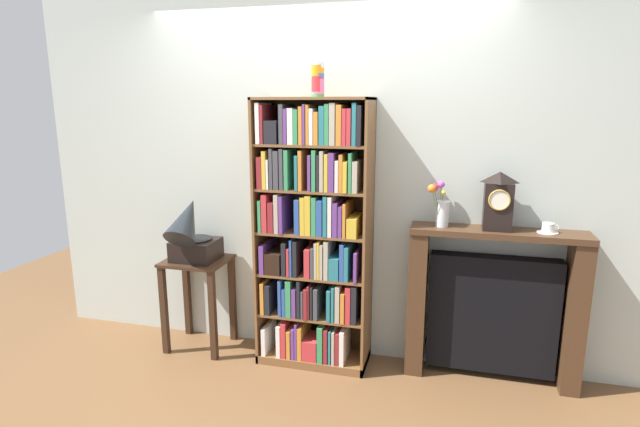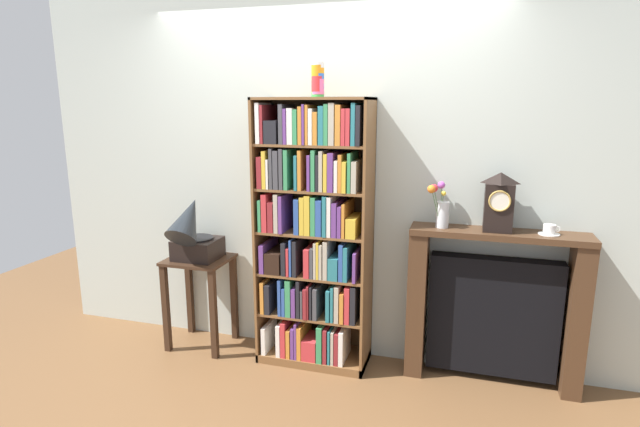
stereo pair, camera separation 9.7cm
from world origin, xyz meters
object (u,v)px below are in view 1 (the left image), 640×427
Objects in this scene: mantel_clock at (498,201)px; fireplace_mantel at (493,306)px; side_table_left at (198,286)px; flower_vase at (441,207)px; gramophone at (191,233)px; teacup_with_saucer at (548,229)px; cup_stack at (318,80)px; bookshelf at (313,235)px.

fireplace_mantel is at bearing 51.30° from mantel_clock.
side_table_left is at bearing -177.38° from fireplace_mantel.
flower_vase reaches higher than side_table_left.
gramophone is 2.17m from fireplace_mantel.
gramophone is 1.41× the size of mantel_clock.
gramophone is at bearing -176.69° from teacup_with_saucer.
fireplace_mantel is (2.13, 0.10, 0.02)m from side_table_left.
cup_stack is 1.74m from teacup_with_saucer.
mantel_clock reaches higher than side_table_left.
mantel_clock is (1.21, 0.07, 0.29)m from bookshelf.
cup_stack is at bearing 7.93° from bookshelf.
bookshelf reaches higher than gramophone.
flower_vase reaches higher than teacup_with_saucer.
gramophone is 1.80× the size of flower_vase.
cup_stack is at bearing 4.67° from gramophone.
side_table_left is 2.49m from teacup_with_saucer.
flower_vase is at bearing -175.79° from fireplace_mantel.
teacup_with_saucer is (2.42, 0.08, 0.58)m from side_table_left.
bookshelf is 2.68× the size of side_table_left.
bookshelf is at bearing -175.85° from fireplace_mantel.
cup_stack reaches higher than bookshelf.
mantel_clock is 2.93× the size of teacup_with_saucer.
side_table_left is 1.32× the size of gramophone.
mantel_clock is at bearing 0.65° from flower_vase.
mantel_clock is at bearing 2.01° from side_table_left.
cup_stack is at bearing -175.96° from fireplace_mantel.
cup_stack is at bearing -177.56° from teacup_with_saucer.
gramophone is 2.14m from mantel_clock.
bookshelf is 1.24m from mantel_clock.
mantel_clock is 0.36m from flower_vase.
bookshelf is at bearing 4.55° from gramophone.
bookshelf reaches higher than mantel_clock.
cup_stack is (0.03, 0.00, 1.04)m from bookshelf.
mantel_clock is at bearing 3.10° from bookshelf.
gramophone reaches higher than side_table_left.
flower_vase is (-0.37, -0.03, 0.67)m from fireplace_mantel.
cup_stack is at bearing -176.04° from flower_vase.
mantel_clock reaches higher than fireplace_mantel.
teacup_with_saucer reaches higher than fireplace_mantel.
flower_vase is (1.76, 0.07, 0.69)m from side_table_left.
mantel_clock is at bearing -179.55° from teacup_with_saucer.
bookshelf is at bearing -177.44° from teacup_with_saucer.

